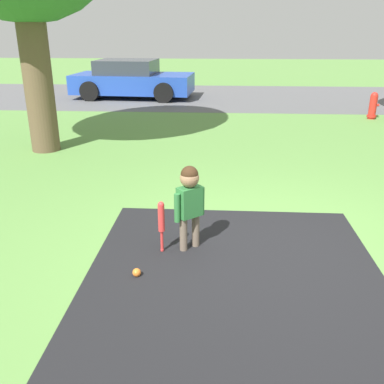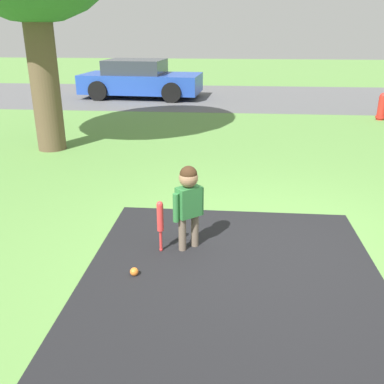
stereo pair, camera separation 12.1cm
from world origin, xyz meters
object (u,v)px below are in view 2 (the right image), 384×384
baseball_bat (160,219)px  fire_hydrant (382,107)px  child (189,196)px  parked_car (140,80)px  sports_ball (134,272)px

baseball_bat → fire_hydrant: size_ratio=0.84×
child → baseball_bat: 0.38m
child → parked_car: (-2.69, 10.55, -0.01)m
baseball_bat → sports_ball: 0.63m
baseball_bat → sports_ball: size_ratio=7.01×
sports_ball → parked_car: 11.38m
sports_ball → fire_hydrant: fire_hydrant is taller
fire_hydrant → parked_car: 7.68m
child → sports_ball: (-0.47, -0.60, -0.57)m
sports_ball → parked_car: bearing=101.3°
child → baseball_bat: size_ratio=1.62×
child → sports_ball: bearing=-168.8°
baseball_bat → fire_hydrant: fire_hydrant is taller
sports_ball → child: bearing=52.0°
parked_car → baseball_bat: bearing=-73.2°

